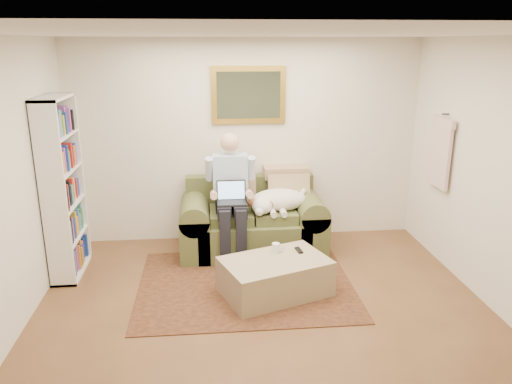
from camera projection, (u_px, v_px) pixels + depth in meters
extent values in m
cube|color=brown|center=(270.00, 339.00, 4.44)|extent=(4.50, 5.00, 0.01)
cube|color=white|center=(273.00, 34.00, 3.69)|extent=(4.50, 5.00, 0.01)
cube|color=silver|center=(246.00, 142.00, 6.45)|extent=(4.50, 0.01, 2.60)
cube|color=#321714|center=(245.00, 284.00, 5.44)|extent=(2.32, 1.86, 0.01)
cube|color=olive|center=(253.00, 234.00, 6.27)|extent=(1.36, 0.87, 0.44)
cube|color=olive|center=(250.00, 192.00, 6.50)|extent=(1.64, 0.19, 0.45)
cube|color=olive|center=(195.00, 233.00, 6.18)|extent=(0.36, 0.87, 0.90)
cube|color=olive|center=(308.00, 228.00, 6.32)|extent=(0.36, 0.87, 0.90)
cube|color=olive|center=(231.00, 215.00, 6.11)|extent=(0.51, 0.59, 0.13)
cube|color=olive|center=(274.00, 214.00, 6.16)|extent=(0.51, 0.59, 0.13)
cube|color=black|center=(232.00, 203.00, 5.85)|extent=(0.35, 0.24, 0.02)
cube|color=black|center=(231.00, 190.00, 5.93)|extent=(0.35, 0.07, 0.24)
cube|color=#99BFF2|center=(231.00, 190.00, 5.93)|extent=(0.31, 0.05, 0.21)
cube|color=tan|center=(275.00, 277.00, 5.20)|extent=(1.23, 1.00, 0.39)
cylinder|color=white|center=(276.00, 248.00, 5.31)|extent=(0.08, 0.08, 0.10)
cube|color=black|center=(299.00, 250.00, 5.35)|extent=(0.07, 0.16, 0.02)
cube|color=gold|center=(248.00, 95.00, 6.25)|extent=(0.94, 0.04, 0.72)
cube|color=gray|center=(249.00, 95.00, 6.23)|extent=(0.80, 0.01, 0.58)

